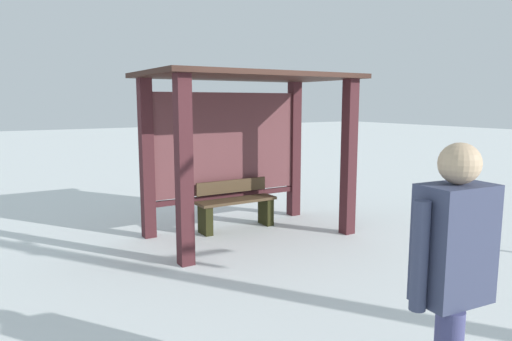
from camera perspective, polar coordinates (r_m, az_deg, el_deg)
name	(u,v)px	position (r m, az deg, el deg)	size (l,w,h in m)	color
ground_plane	(249,235)	(7.02, -0.82, -7.90)	(60.00, 60.00, 0.00)	silver
bus_shelter	(241,124)	(6.94, -1.81, 5.74)	(3.02, 1.78, 2.37)	#421D21
bench_left_inside	(236,206)	(7.27, -2.48, -4.35)	(1.28, 0.35, 0.76)	#493824
person_walking	(453,271)	(2.90, 22.97, -11.24)	(0.61, 0.32, 1.76)	#373D59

